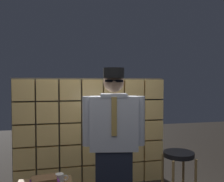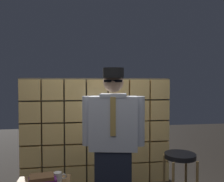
{
  "view_description": "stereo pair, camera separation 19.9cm",
  "coord_description": "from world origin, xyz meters",
  "px_view_note": "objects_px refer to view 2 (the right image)",
  "views": [
    {
      "loc": [
        -0.48,
        -2.15,
        1.56
      ],
      "look_at": [
        0.09,
        0.43,
        1.46
      ],
      "focal_mm": 38.55,
      "sensor_mm": 36.0,
      "label": 1
    },
    {
      "loc": [
        -0.28,
        -2.18,
        1.56
      ],
      "look_at": [
        0.09,
        0.43,
        1.46
      ],
      "focal_mm": 38.55,
      "sensor_mm": 36.0,
      "label": 2
    }
  ],
  "objects_px": {
    "standing_person": "(113,143)",
    "coffee_mug": "(58,177)",
    "book_stack": "(42,181)",
    "bar_stool": "(180,171)"
  },
  "relations": [
    {
      "from": "standing_person",
      "to": "coffee_mug",
      "type": "relative_size",
      "value": 13.56
    },
    {
      "from": "coffee_mug",
      "to": "standing_person",
      "type": "bearing_deg",
      "value": 18.17
    },
    {
      "from": "coffee_mug",
      "to": "book_stack",
      "type": "bearing_deg",
      "value": -145.98
    },
    {
      "from": "standing_person",
      "to": "coffee_mug",
      "type": "xyz_separation_m",
      "value": [
        -0.58,
        -0.19,
        -0.27
      ]
    },
    {
      "from": "standing_person",
      "to": "coffee_mug",
      "type": "distance_m",
      "value": 0.66
    },
    {
      "from": "standing_person",
      "to": "book_stack",
      "type": "xyz_separation_m",
      "value": [
        -0.71,
        -0.28,
        -0.26
      ]
    },
    {
      "from": "standing_person",
      "to": "coffee_mug",
      "type": "bearing_deg",
      "value": -151.52
    },
    {
      "from": "book_stack",
      "to": "bar_stool",
      "type": "bearing_deg",
      "value": 7.48
    },
    {
      "from": "bar_stool",
      "to": "coffee_mug",
      "type": "bearing_deg",
      "value": -175.72
    },
    {
      "from": "book_stack",
      "to": "coffee_mug",
      "type": "distance_m",
      "value": 0.16
    }
  ]
}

